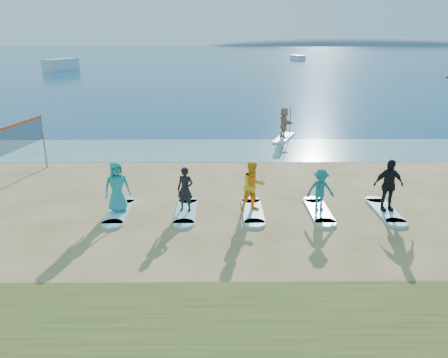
{
  "coord_description": "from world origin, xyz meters",
  "views": [
    {
      "loc": [
        1.05,
        -12.64,
        5.88
      ],
      "look_at": [
        1.2,
        2.0,
        1.1
      ],
      "focal_mm": 35.0,
      "sensor_mm": 36.0,
      "label": 1
    }
  ],
  "objects_px": {
    "boat_offshore_a": "(62,71)",
    "surfboard_1": "(186,212)",
    "paddleboarder": "(284,122)",
    "student_4": "(388,185)",
    "student_2": "(253,186)",
    "surfboard_3": "(319,211)",
    "paddleboard": "(284,138)",
    "student_1": "(185,189)",
    "surfboard_0": "(119,212)",
    "student_3": "(320,190)",
    "surfboard_4": "(385,211)",
    "student_0": "(117,187)",
    "boat_offshore_b": "(298,61)",
    "surfboard_2": "(252,211)"
  },
  "relations": [
    {
      "from": "boat_offshore_a",
      "to": "surfboard_1",
      "type": "relative_size",
      "value": 3.42
    },
    {
      "from": "paddleboarder",
      "to": "student_4",
      "type": "relative_size",
      "value": 0.98
    },
    {
      "from": "paddleboarder",
      "to": "boat_offshore_a",
      "type": "xyz_separation_m",
      "value": [
        -32.5,
        55.83,
        -1.01
      ]
    },
    {
      "from": "surfboard_1",
      "to": "student_2",
      "type": "xyz_separation_m",
      "value": [
        2.34,
        0.0,
        0.93
      ]
    },
    {
      "from": "surfboard_1",
      "to": "surfboard_3",
      "type": "bearing_deg",
      "value": 0.0
    },
    {
      "from": "paddleboard",
      "to": "student_1",
      "type": "relative_size",
      "value": 1.91
    },
    {
      "from": "surfboard_0",
      "to": "surfboard_1",
      "type": "bearing_deg",
      "value": 0.0
    },
    {
      "from": "paddleboarder",
      "to": "student_3",
      "type": "bearing_deg",
      "value": 166.78
    },
    {
      "from": "student_2",
      "to": "surfboard_3",
      "type": "bearing_deg",
      "value": -20.25
    },
    {
      "from": "boat_offshore_a",
      "to": "student_2",
      "type": "distance_m",
      "value": 73.7
    },
    {
      "from": "student_3",
      "to": "surfboard_4",
      "type": "xyz_separation_m",
      "value": [
        2.34,
        0.0,
        -0.79
      ]
    },
    {
      "from": "surfboard_0",
      "to": "student_4",
      "type": "relative_size",
      "value": 1.2
    },
    {
      "from": "student_1",
      "to": "boat_offshore_a",
      "type": "bearing_deg",
      "value": 129.28
    },
    {
      "from": "paddleboarder",
      "to": "student_0",
      "type": "height_order",
      "value": "paddleboarder"
    },
    {
      "from": "student_1",
      "to": "student_3",
      "type": "bearing_deg",
      "value": 17.13
    },
    {
      "from": "paddleboarder",
      "to": "student_2",
      "type": "height_order",
      "value": "paddleboarder"
    },
    {
      "from": "student_0",
      "to": "paddleboarder",
      "type": "bearing_deg",
      "value": 32.59
    },
    {
      "from": "student_1",
      "to": "student_0",
      "type": "bearing_deg",
      "value": -162.87
    },
    {
      "from": "surfboard_0",
      "to": "paddleboard",
      "type": "bearing_deg",
      "value": 57.43
    },
    {
      "from": "student_0",
      "to": "surfboard_0",
      "type": "bearing_deg",
      "value": 0.0
    },
    {
      "from": "boat_offshore_a",
      "to": "student_3",
      "type": "bearing_deg",
      "value": -46.18
    },
    {
      "from": "paddleboard",
      "to": "student_2",
      "type": "height_order",
      "value": "student_2"
    },
    {
      "from": "student_2",
      "to": "student_3",
      "type": "relative_size",
      "value": 1.18
    },
    {
      "from": "surfboard_1",
      "to": "student_2",
      "type": "distance_m",
      "value": 2.52
    },
    {
      "from": "paddleboard",
      "to": "student_4",
      "type": "bearing_deg",
      "value": -59.31
    },
    {
      "from": "surfboard_3",
      "to": "student_4",
      "type": "bearing_deg",
      "value": 0.0
    },
    {
      "from": "boat_offshore_a",
      "to": "student_1",
      "type": "height_order",
      "value": "student_1"
    },
    {
      "from": "paddleboard",
      "to": "surfboard_3",
      "type": "relative_size",
      "value": 1.36
    },
    {
      "from": "boat_offshore_b",
      "to": "surfboard_1",
      "type": "distance_m",
      "value": 103.48
    },
    {
      "from": "surfboard_0",
      "to": "surfboard_3",
      "type": "height_order",
      "value": "same"
    },
    {
      "from": "student_1",
      "to": "surfboard_3",
      "type": "relative_size",
      "value": 0.71
    },
    {
      "from": "boat_offshore_a",
      "to": "student_3",
      "type": "distance_m",
      "value": 74.68
    },
    {
      "from": "boat_offshore_b",
      "to": "student_4",
      "type": "height_order",
      "value": "student_4"
    },
    {
      "from": "student_0",
      "to": "surfboard_1",
      "type": "bearing_deg",
      "value": -24.84
    },
    {
      "from": "surfboard_1",
      "to": "surfboard_3",
      "type": "relative_size",
      "value": 1.0
    },
    {
      "from": "student_1",
      "to": "student_4",
      "type": "bearing_deg",
      "value": 17.13
    },
    {
      "from": "paddleboarder",
      "to": "student_2",
      "type": "bearing_deg",
      "value": 155.44
    },
    {
      "from": "student_0",
      "to": "student_4",
      "type": "height_order",
      "value": "student_4"
    },
    {
      "from": "student_3",
      "to": "boat_offshore_b",
      "type": "bearing_deg",
      "value": 76.36
    },
    {
      "from": "surfboard_1",
      "to": "student_1",
      "type": "xyz_separation_m",
      "value": [
        0.0,
        0.0,
        0.83
      ]
    },
    {
      "from": "paddleboarder",
      "to": "boat_offshore_b",
      "type": "height_order",
      "value": "paddleboarder"
    },
    {
      "from": "surfboard_0",
      "to": "surfboard_1",
      "type": "xyz_separation_m",
      "value": [
        2.34,
        0.0,
        0.0
      ]
    },
    {
      "from": "surfboard_1",
      "to": "surfboard_0",
      "type": "bearing_deg",
      "value": 180.0
    },
    {
      "from": "student_2",
      "to": "student_3",
      "type": "height_order",
      "value": "student_2"
    },
    {
      "from": "surfboard_1",
      "to": "student_0",
      "type": "bearing_deg",
      "value": 180.0
    },
    {
      "from": "surfboard_0",
      "to": "student_2",
      "type": "height_order",
      "value": "student_2"
    },
    {
      "from": "boat_offshore_a",
      "to": "boat_offshore_b",
      "type": "distance_m",
      "value": 59.3
    },
    {
      "from": "surfboard_0",
      "to": "student_2",
      "type": "distance_m",
      "value": 4.77
    },
    {
      "from": "paddleboarder",
      "to": "surfboard_2",
      "type": "relative_size",
      "value": 0.81
    },
    {
      "from": "surfboard_4",
      "to": "student_1",
      "type": "bearing_deg",
      "value": 180.0
    }
  ]
}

